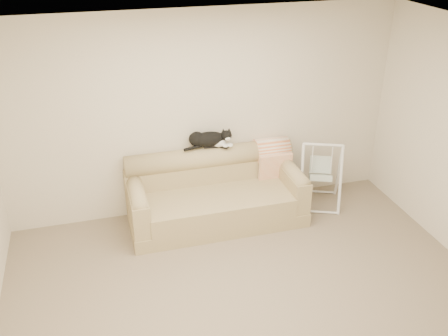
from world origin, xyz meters
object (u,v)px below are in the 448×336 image
(tuxedo_cat, at_px, (209,139))
(baby_swing, at_px, (320,174))
(sofa, at_px, (215,194))
(remote_a, at_px, (211,147))
(remote_b, at_px, (222,147))

(tuxedo_cat, relative_size, baby_swing, 0.71)
(sofa, relative_size, remote_a, 11.89)
(tuxedo_cat, bearing_deg, remote_a, -7.43)
(baby_swing, bearing_deg, sofa, 179.67)
(remote_b, bearing_deg, sofa, -125.30)
(remote_a, bearing_deg, baby_swing, -10.09)
(remote_a, xyz_separation_m, baby_swing, (1.44, -0.26, -0.46))
(sofa, xyz_separation_m, baby_swing, (1.45, -0.01, 0.10))
(sofa, xyz_separation_m, remote_a, (0.01, 0.25, 0.56))
(remote_b, xyz_separation_m, baby_swing, (1.30, -0.22, -0.46))
(baby_swing, bearing_deg, tuxedo_cat, 169.95)
(baby_swing, bearing_deg, remote_a, 169.91)
(remote_b, xyz_separation_m, tuxedo_cat, (-0.16, 0.03, 0.11))
(tuxedo_cat, bearing_deg, baby_swing, -10.05)
(sofa, height_order, remote_a, remote_a)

